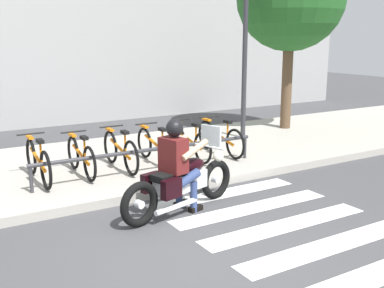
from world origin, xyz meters
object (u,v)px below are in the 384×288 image
motorcycle (181,182)px  street_lamp (245,44)px  bicycle_5 (220,138)px  bicycle_1 (81,156)px  bicycle_2 (120,151)px  rider (177,160)px  bicycle_3 (156,146)px  bicycle_0 (38,161)px  bicycle_4 (189,142)px  bike_rack (151,151)px

motorcycle → street_lamp: size_ratio=0.56×
bicycle_5 → street_lamp: bearing=37.6°
motorcycle → bicycle_1: 2.34m
bicycle_1 → bicycle_2: 0.76m
bicycle_1 → rider: bearing=-70.6°
motorcycle → bicycle_3: 2.28m
bicycle_0 → bicycle_1: bicycle_0 is taller
bicycle_1 → bicycle_5: size_ratio=0.91×
bicycle_4 → motorcycle: bearing=-123.4°
bicycle_3 → bike_rack: size_ratio=0.39×
bicycle_1 → bicycle_2: size_ratio=0.95×
bicycle_1 → street_lamp: size_ratio=0.39×
bicycle_5 → bicycle_3: bearing=180.0°
bicycle_3 → bicycle_0: bearing=-180.0°
bicycle_3 → bicycle_2: bearing=-179.9°
bicycle_4 → bicycle_3: bearing=180.0°
motorcycle → bicycle_1: (-0.85, 2.18, 0.03)m
bicycle_0 → motorcycle: bearing=-53.5°
bicycle_0 → bicycle_5: bearing=0.0°
bicycle_0 → bicycle_3: (2.29, 0.00, -0.01)m
bicycle_3 → bicycle_1: bearing=-180.0°
street_lamp → bike_rack: bearing=-153.5°
bicycle_2 → bicycle_3: 0.76m
rider → bicycle_0: (-1.54, 2.20, -0.32)m
bike_rack → bicycle_1: bearing=154.2°
bicycle_3 → street_lamp: (3.00, 1.13, 1.96)m
bicycle_3 → bicycle_5: bicycle_5 is taller
bike_rack → street_lamp: street_lamp is taller
rider → bicycle_2: 2.22m
bicycle_1 → bicycle_3: (1.53, 0.00, 0.00)m
street_lamp → bicycle_1: bearing=-166.0°
bicycle_0 → street_lamp: size_ratio=0.43×
rider → bicycle_0: bearing=125.0°
rider → bike_rack: 1.71m
rider → bicycle_5: (2.28, 2.20, -0.33)m
rider → bicycle_1: 2.36m
bicycle_2 → street_lamp: street_lamp is taller
bicycle_5 → bicycle_4: bearing=-180.0°
motorcycle → street_lamp: street_lamp is taller
motorcycle → bicycle_2: 2.18m
motorcycle → bicycle_5: motorcycle is taller
bicycle_1 → bicycle_5: 3.05m
motorcycle → rider: size_ratio=1.55×
motorcycle → street_lamp: 5.33m
rider → bicycle_3: rider is taller
motorcycle → bicycle_3: size_ratio=1.30×
bicycle_5 → bike_rack: size_ratio=0.39×
bicycle_1 → street_lamp: (4.52, 1.13, 1.96)m
bicycle_0 → bike_rack: bicycle_0 is taller
bicycle_3 → bicycle_5: 1.53m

